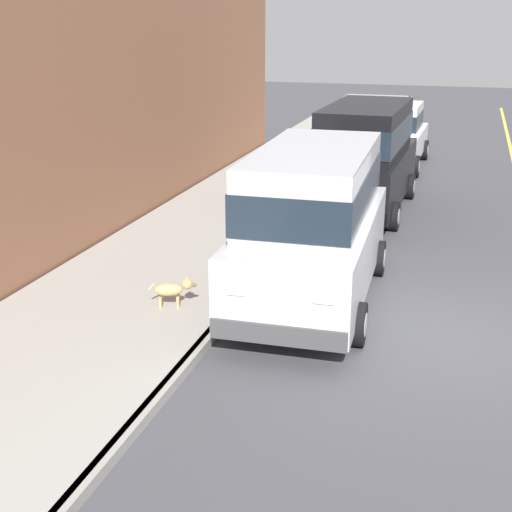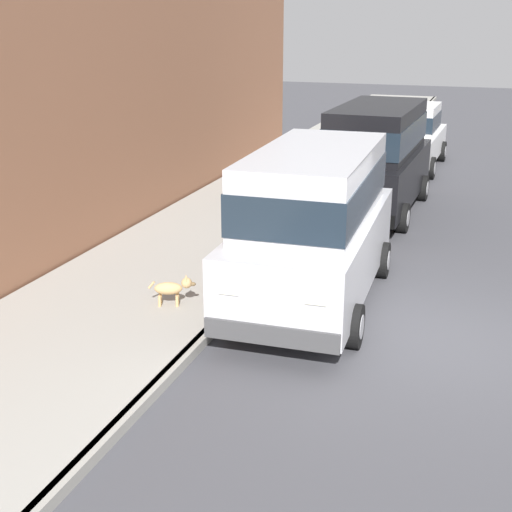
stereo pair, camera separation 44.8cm
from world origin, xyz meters
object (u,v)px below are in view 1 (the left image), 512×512
Objects in this scene: car_silver_van at (313,219)px; car_white_sedan at (392,135)px; dog_tan at (173,289)px; car_black_van at (365,153)px.

car_silver_van is 1.07× the size of car_white_sedan.
car_white_sedan is at bearing 81.32° from dog_tan.
dog_tan is at bearing -104.75° from car_black_van.
car_silver_van is 5.94m from car_black_van.
car_white_sedan is 6.38× the size of dog_tan.
car_white_sedan reaches higher than dog_tan.
car_white_sedan is at bearing 89.98° from car_silver_van.
car_silver_van is 1.00× the size of car_black_van.
car_silver_van reaches higher than car_white_sedan.
dog_tan is (-1.93, -12.67, -0.55)m from car_white_sedan.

